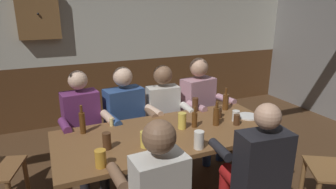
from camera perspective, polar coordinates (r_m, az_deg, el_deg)
The scene contains 24 objects.
back_wall_upper at distance 4.79m, azimuth -11.80°, elevation 16.09°, with size 6.69×0.12×1.64m, color beige.
back_wall_wainscot at distance 4.99m, azimuth -10.88°, elevation 0.97°, with size 6.69×0.12×0.97m, color brown.
dining_table at distance 2.76m, azimuth 0.57°, elevation -8.98°, with size 2.09×0.92×0.73m.
person_0 at distance 3.19m, azimuth -16.18°, elevation -5.47°, with size 0.54×0.54×1.22m.
person_1 at distance 3.28m, azimuth -7.98°, elevation -4.21°, with size 0.59×0.58×1.22m.
person_2 at distance 3.41m, azimuth -0.57°, elevation -3.30°, with size 0.53×0.50×1.19m.
person_3 at distance 3.62m, azimuth 6.47°, elevation -1.68°, with size 0.58×0.59×1.25m.
person_5 at distance 2.45m, azimuth 16.81°, elevation -13.10°, with size 0.56×0.55×1.19m.
table_candle at distance 2.89m, azimuth -10.97°, elevation -5.29°, with size 0.04×0.04×0.08m, color #F9E08C.
plate_0 at distance 3.17m, azimuth 15.35°, elevation -4.12°, with size 0.22×0.22×0.01m, color white.
bottle_0 at distance 3.31m, azimuth 11.20°, elevation -1.31°, with size 0.07×0.07×0.25m.
bottle_1 at distance 2.87m, azimuth 9.42°, elevation -4.11°, with size 0.06×0.06×0.24m.
bottle_2 at distance 2.77m, azimuth -16.38°, elevation -5.19°, with size 0.05×0.05×0.27m.
bottle_3 at distance 2.81m, azimuth 5.21°, elevation -4.82°, with size 0.05×0.05×0.21m.
pint_glass_0 at distance 2.93m, azimuth 13.26°, elevation -4.82°, with size 0.06×0.06×0.11m, color #4C2D19.
pint_glass_1 at distance 2.77m, azimuth 2.77°, elevation -5.15°, with size 0.08×0.08×0.16m, color #E5C64C.
pint_glass_2 at distance 3.02m, azimuth 13.10°, elevation -4.08°, with size 0.07×0.07×0.11m, color white.
pint_glass_3 at distance 3.22m, azimuth 5.33°, elevation -1.94°, with size 0.07×0.07×0.15m, color #4C2D19.
pint_glass_4 at distance 2.42m, azimuth 6.06°, elevation -8.80°, with size 0.08×0.08×0.15m, color white.
pint_glass_5 at distance 3.07m, azimuth 9.81°, elevation -3.41°, with size 0.07×0.07×0.12m, color #4C2D19.
pint_glass_6 at distance 2.21m, azimuth -13.03°, elevation -12.08°, with size 0.08×0.08×0.13m, color gold.
pint_glass_7 at distance 2.44m, azimuth -4.54°, elevation -8.72°, with size 0.08×0.08×0.14m, color #E5C64C.
pint_glass_8 at distance 2.45m, azimuth -11.86°, elevation -8.86°, with size 0.07×0.07×0.14m, color #4C2D19.
wall_dart_cabinet at distance 4.56m, azimuth -24.06°, elevation 14.22°, with size 0.56×0.15×0.70m.
Camera 1 is at (-1.01, -2.21, 1.87)m, focal length 31.21 mm.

